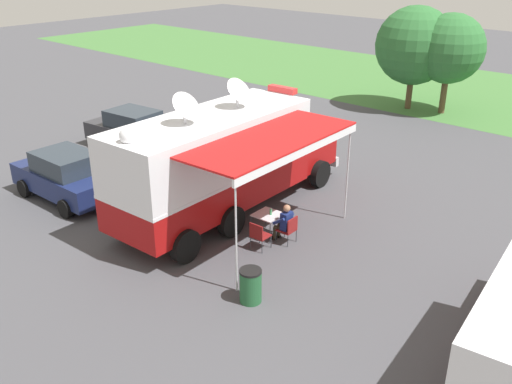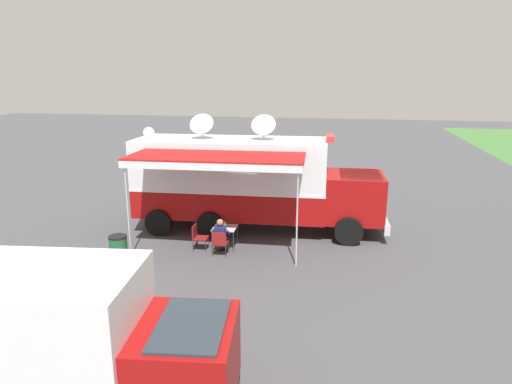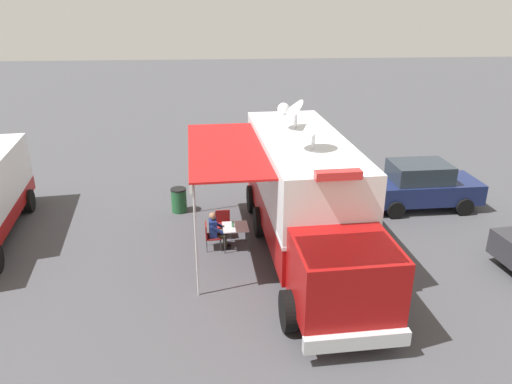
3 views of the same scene
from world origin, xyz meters
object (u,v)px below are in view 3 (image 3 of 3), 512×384
at_px(folding_chair_beside_table, 223,221).
at_px(seated_responder, 216,230).
at_px(command_truck, 305,194).
at_px(trash_bin, 179,200).
at_px(car_far_corner, 421,185).
at_px(water_bottle, 233,224).
at_px(folding_table, 235,228).
at_px(folding_chair_at_table, 210,234).

distance_m(folding_chair_beside_table, seated_responder, 0.93).
relative_size(command_truck, folding_chair_beside_table, 11.05).
bearing_deg(trash_bin, car_far_corner, 178.37).
xyz_separation_m(water_bottle, car_far_corner, (-7.14, -2.72, 0.05)).
distance_m(command_truck, folding_table, 2.50).
bearing_deg(water_bottle, folding_chair_beside_table, -71.26).
relative_size(command_truck, folding_table, 11.39).
relative_size(folding_chair_beside_table, seated_responder, 0.70).
distance_m(folding_chair_at_table, folding_chair_beside_table, 0.99).
height_order(folding_chair_at_table, trash_bin, trash_bin).
bearing_deg(folding_chair_beside_table, folding_table, 114.12).
distance_m(command_truck, seated_responder, 3.04).
relative_size(folding_table, car_far_corner, 0.20).
relative_size(command_truck, car_far_corner, 2.26).
relative_size(folding_table, folding_chair_beside_table, 0.97).
relative_size(trash_bin, car_far_corner, 0.21).
xyz_separation_m(folding_chair_beside_table, car_far_corner, (-7.44, -1.84, 0.37)).
height_order(folding_table, folding_chair_beside_table, folding_chair_beside_table).
distance_m(command_truck, trash_bin, 5.52).
relative_size(folding_chair_at_table, trash_bin, 0.96).
height_order(command_truck, trash_bin, command_truck).
bearing_deg(folding_chair_at_table, folding_chair_beside_table, -115.04).
xyz_separation_m(folding_table, seated_responder, (0.61, 0.04, -0.02)).
bearing_deg(folding_table, folding_chair_at_table, 3.40).
bearing_deg(seated_responder, folding_chair_beside_table, -104.58).
bearing_deg(seated_responder, water_bottle, -179.70).
bearing_deg(car_far_corner, seated_responder, 19.57).
xyz_separation_m(folding_chair_at_table, trash_bin, (1.18, -2.99, -0.06)).
relative_size(water_bottle, car_far_corner, 0.05).
bearing_deg(command_truck, folding_table, -11.89).
relative_size(water_bottle, seated_responder, 0.18).
height_order(command_truck, folding_chair_beside_table, command_truck).
bearing_deg(folding_chair_at_table, water_bottle, -178.93).
bearing_deg(command_truck, seated_responder, -8.51).
distance_m(water_bottle, folding_chair_at_table, 0.79).
bearing_deg(folding_chair_at_table, trash_bin, -68.41).
relative_size(command_truck, folding_chair_at_table, 11.05).
distance_m(folding_table, folding_chair_beside_table, 0.94).
bearing_deg(command_truck, folding_chair_beside_table, -27.47).
height_order(folding_table, trash_bin, trash_bin).
bearing_deg(seated_responder, car_far_corner, -160.43).
xyz_separation_m(water_bottle, folding_chair_beside_table, (0.30, -0.88, -0.32)).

